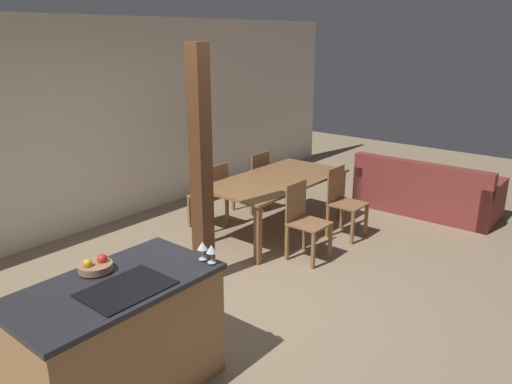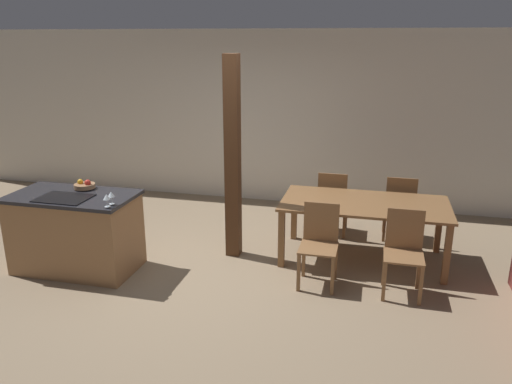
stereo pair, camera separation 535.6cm
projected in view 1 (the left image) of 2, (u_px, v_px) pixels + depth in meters
ground_plane at (232, 305)px, 4.76m from camera, size 16.00×16.00×0.00m
wall_back at (58, 131)px, 6.05m from camera, size 11.20×0.08×2.70m
kitchen_island at (119, 341)px, 3.44m from camera, size 1.39×0.77×0.91m
fruit_bowl at (95, 266)px, 3.45m from camera, size 0.24×0.24×0.11m
wine_glass_near at (211, 249)px, 3.54m from camera, size 0.07×0.07×0.14m
wine_glass_middle at (202, 246)px, 3.60m from camera, size 0.07×0.07×0.14m
dining_table at (276, 184)px, 6.36m from camera, size 1.94×1.00×0.72m
dining_chair_near_left at (304, 220)px, 5.65m from camera, size 0.40×0.40×0.88m
dining_chair_near_right at (343, 201)px, 6.29m from camera, size 0.40×0.40×0.88m
dining_chair_far_left at (212, 194)px, 6.53m from camera, size 0.40×0.40×0.88m
dining_chair_far_right at (254, 180)px, 7.17m from camera, size 0.40×0.40×0.88m
couch at (426, 193)px, 7.19m from camera, size 0.84×1.95×0.79m
timber_post at (201, 169)px, 4.91m from camera, size 0.16×0.16×2.41m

